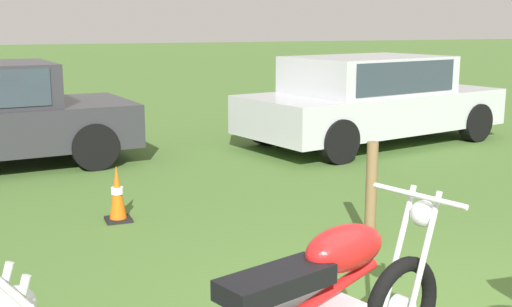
% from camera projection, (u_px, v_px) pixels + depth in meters
% --- Properties ---
extents(car_silver, '(4.76, 2.82, 1.43)m').
position_uv_depth(car_silver, '(371.00, 95.00, 10.51)').
color(car_silver, '#B2B5BA').
rests_on(car_silver, ground).
extents(fence_post_wooden, '(0.10, 0.10, 0.94)m').
position_uv_depth(fence_post_wooden, '(371.00, 194.00, 5.71)').
color(fence_post_wooden, brown).
rests_on(fence_post_wooden, ground).
extents(traffic_cone, '(0.25, 0.25, 0.57)m').
position_uv_depth(traffic_cone, '(117.00, 196.00, 6.45)').
color(traffic_cone, '#EA590F').
rests_on(traffic_cone, ground).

